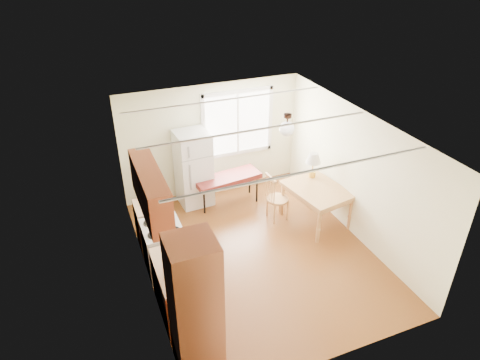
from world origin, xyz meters
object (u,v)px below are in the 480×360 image
bench (228,179)px  chair (274,195)px  refrigerator (193,168)px  dining_table (317,193)px

bench → chair: bearing=-63.0°
refrigerator → dining_table: bearing=-42.3°
refrigerator → bench: (0.66, -0.31, -0.23)m
dining_table → chair: bearing=142.7°
refrigerator → chair: refrigerator is taller
refrigerator → chair: 1.82m
bench → dining_table: dining_table is taller
chair → bench: bearing=121.5°
dining_table → chair: chair is taller
dining_table → refrigerator: bearing=131.4°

